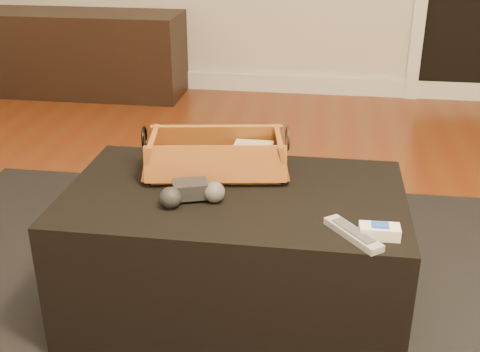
# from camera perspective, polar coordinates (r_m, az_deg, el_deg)

# --- Properties ---
(baseboard) EXTENTS (5.00, 0.04, 0.12)m
(baseboard) POSITION_cam_1_polar(r_m,az_deg,el_deg) (4.25, 4.32, 8.71)
(baseboard) COLOR white
(baseboard) RESTS_ON floor
(media_cabinet) EXTENTS (1.41, 0.45, 0.55)m
(media_cabinet) POSITION_cam_1_polar(r_m,az_deg,el_deg) (4.31, -15.02, 11.16)
(media_cabinet) COLOR black
(media_cabinet) RESTS_ON floor
(area_rug) EXTENTS (2.60, 2.00, 0.01)m
(area_rug) POSITION_cam_1_polar(r_m,az_deg,el_deg) (1.96, -0.73, -13.41)
(area_rug) COLOR black
(area_rug) RESTS_ON floor
(ottoman) EXTENTS (1.00, 0.60, 0.42)m
(ottoman) POSITION_cam_1_polar(r_m,az_deg,el_deg) (1.87, -0.52, -7.25)
(ottoman) COLOR black
(ottoman) RESTS_ON area_rug
(tv_remote) EXTENTS (0.24, 0.11, 0.02)m
(tv_remote) POSITION_cam_1_polar(r_m,az_deg,el_deg) (1.87, -2.94, 0.89)
(tv_remote) COLOR black
(tv_remote) RESTS_ON wicker_basket
(cloth_bundle) EXTENTS (0.12, 0.09, 0.07)m
(cloth_bundle) POSITION_cam_1_polar(r_m,az_deg,el_deg) (1.91, 1.28, 2.09)
(cloth_bundle) COLOR tan
(cloth_bundle) RESTS_ON wicker_basket
(wicker_basket) EXTENTS (0.47, 0.30, 0.16)m
(wicker_basket) POSITION_cam_1_polar(r_m,az_deg,el_deg) (1.88, -2.26, 1.78)
(wicker_basket) COLOR #A46625
(wicker_basket) RESTS_ON ottoman
(game_controller) EXTENTS (0.19, 0.15, 0.06)m
(game_controller) POSITION_cam_1_polar(r_m,az_deg,el_deg) (1.70, -4.61, -1.58)
(game_controller) COLOR black
(game_controller) RESTS_ON ottoman
(silver_remote) EXTENTS (0.15, 0.18, 0.02)m
(silver_remote) POSITION_cam_1_polar(r_m,az_deg,el_deg) (1.56, 10.67, -5.41)
(silver_remote) COLOR #B7B8C0
(silver_remote) RESTS_ON ottoman
(cream_gadget) EXTENTS (0.10, 0.05, 0.04)m
(cream_gadget) POSITION_cam_1_polar(r_m,az_deg,el_deg) (1.57, 13.09, -5.12)
(cream_gadget) COLOR white
(cream_gadget) RESTS_ON ottoman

